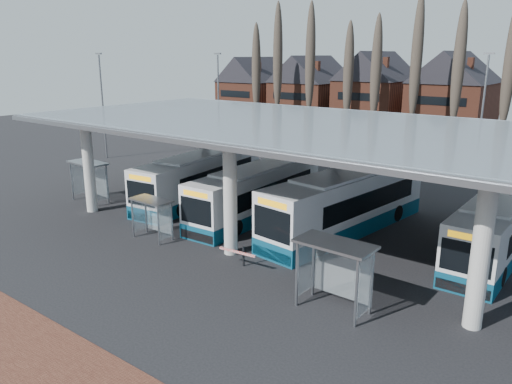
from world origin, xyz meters
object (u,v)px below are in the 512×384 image
Objects in this scene: bus_1 at (258,192)px; bus_0 at (201,178)px; bus_2 at (347,203)px; bus_3 at (497,228)px; shelter_1 at (153,210)px; shelter_0 at (90,172)px; shelter_2 at (336,260)px.

bus_0 is at bearing 172.29° from bus_1.
bus_0 is at bearing -171.14° from bus_2.
bus_2 is at bearing -170.62° from bus_3.
bus_2 is 11.11m from shelter_1.
bus_1 reaches higher than shelter_1.
shelter_1 is at bearing -10.71° from shelter_0.
bus_3 reaches higher than shelter_0.
bus_0 reaches higher than bus_3.
bus_0 is 7.72m from shelter_0.
shelter_1 is 12.08m from shelter_2.
bus_2 is at bearing -4.70° from bus_0.
shelter_0 is at bearing -146.48° from bus_0.
shelter_0 is (-5.90, -4.96, 0.49)m from bus_0.
shelter_1 is at bearing -129.24° from bus_2.
shelter_0 is at bearing -165.17° from bus_3.
shelter_2 reaches higher than shelter_0.
shelter_1 is (-2.14, -6.82, 0.14)m from bus_1.
bus_1 is 0.90× the size of bus_2.
shelter_2 is at bearing -35.18° from bus_0.
bus_1 is 5.95m from bus_2.
bus_2 reaches higher than shelter_0.
bus_2 is 1.15× the size of bus_3.
shelter_0 is at bearing 172.28° from shelter_2.
shelter_2 is at bearing -40.92° from bus_1.
shelter_0 is 21.47m from shelter_2.
bus_2 reaches higher than shelter_1.
shelter_0 is 1.26× the size of shelter_1.
bus_2 is at bearing 20.92° from shelter_0.
bus_1 is (5.42, -0.50, -0.04)m from bus_0.
shelter_2 is at bearing -58.33° from bus_2.
bus_1 is 12.64m from shelter_2.
bus_0 is at bearing 43.79° from shelter_0.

